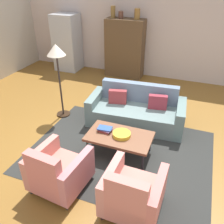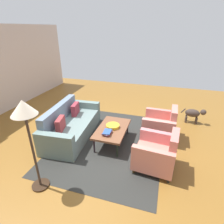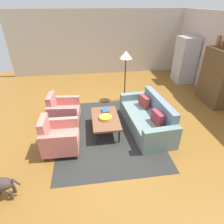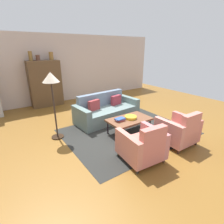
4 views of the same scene
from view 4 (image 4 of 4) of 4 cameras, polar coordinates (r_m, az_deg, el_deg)
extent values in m
plane|color=brown|center=(5.02, 2.26, -6.28)|extent=(11.17, 11.17, 0.00)
cube|color=beige|center=(8.03, -15.16, 13.62)|extent=(9.31, 0.12, 2.80)
cube|color=#2B2C2A|center=(4.99, 5.20, -6.44)|extent=(3.40, 2.60, 0.01)
cube|color=slate|center=(5.68, -1.48, -0.67)|extent=(1.81, 1.03, 0.42)
cube|color=slate|center=(5.88, -3.65, 2.31)|extent=(1.75, 0.32, 0.86)
cube|color=slate|center=(6.25, 5.49, 2.19)|extent=(0.25, 0.91, 0.62)
cube|color=slate|center=(5.16, -9.96, -2.04)|extent=(0.25, 0.91, 0.62)
cube|color=maroon|center=(5.90, 1.35, 3.95)|extent=(0.42, 0.19, 0.32)
cube|color=maroon|center=(5.39, -5.96, 2.22)|extent=(0.42, 0.21, 0.32)
cylinder|color=black|center=(4.79, -1.40, -5.15)|extent=(0.04, 0.04, 0.37)
cylinder|color=black|center=(5.40, 8.05, -2.34)|extent=(0.04, 0.04, 0.37)
cylinder|color=black|center=(4.39, 2.66, -7.74)|extent=(0.04, 0.04, 0.37)
cylinder|color=black|center=(5.04, 12.34, -4.34)|extent=(0.04, 0.04, 0.37)
cube|color=brown|center=(4.80, 5.73, -2.51)|extent=(1.20, 0.70, 0.05)
cylinder|color=#30240F|center=(3.95, 2.19, -13.47)|extent=(0.05, 0.05, 0.10)
cylinder|color=#341E21|center=(4.29, 10.08, -10.79)|extent=(0.05, 0.05, 0.10)
cylinder|color=#292721|center=(3.51, 8.34, -18.75)|extent=(0.05, 0.05, 0.10)
cylinder|color=#392B1D|center=(3.89, 16.61, -15.06)|extent=(0.05, 0.05, 0.10)
cube|color=#CA7667|center=(3.78, 9.49, -11.87)|extent=(0.63, 0.85, 0.30)
cube|color=#D0726A|center=(3.45, 13.19, -10.92)|extent=(0.57, 0.19, 0.78)
cube|color=tan|center=(3.53, 5.21, -11.66)|extent=(0.19, 0.81, 0.56)
cube|color=#C67578|center=(3.91, 13.54, -8.78)|extent=(0.19, 0.81, 0.56)
cylinder|color=#322B1C|center=(4.64, 14.21, -8.60)|extent=(0.05, 0.05, 0.10)
cylinder|color=#3B271D|center=(5.12, 19.43, -6.32)|extent=(0.05, 0.05, 0.10)
cylinder|color=#3C2521|center=(4.29, 20.97, -12.00)|extent=(0.05, 0.05, 0.10)
cylinder|color=#371A18|center=(4.80, 25.86, -9.12)|extent=(0.05, 0.05, 0.10)
cube|color=tan|center=(4.61, 20.43, -6.73)|extent=(0.58, 0.81, 0.30)
cube|color=#D47C70|center=(4.35, 24.27, -5.42)|extent=(0.56, 0.15, 0.78)
cube|color=tan|center=(4.30, 17.90, -6.46)|extent=(0.14, 0.80, 0.56)
cube|color=#CF746D|center=(4.82, 23.06, -4.20)|extent=(0.14, 0.80, 0.56)
cylinder|color=gold|center=(4.80, 6.14, -1.73)|extent=(0.33, 0.33, 0.07)
cube|color=brown|center=(4.63, 2.61, -2.77)|extent=(0.22, 0.18, 0.03)
cube|color=#624A6C|center=(4.61, 2.62, -2.44)|extent=(0.30, 0.21, 0.03)
cube|color=#2C4F95|center=(4.61, 2.62, -2.17)|extent=(0.28, 0.19, 0.02)
cube|color=brown|center=(7.48, -21.04, 8.65)|extent=(1.20, 0.50, 1.80)
cube|color=#42231E|center=(7.67, -23.71, 8.54)|extent=(0.56, 0.01, 1.51)
cube|color=#443016|center=(7.80, -19.39, 9.28)|extent=(0.56, 0.01, 1.51)
cylinder|color=brown|center=(7.28, -25.29, 16.34)|extent=(0.14, 0.14, 0.34)
cylinder|color=brown|center=(7.33, -23.23, 16.10)|extent=(0.15, 0.15, 0.20)
cylinder|color=olive|center=(7.45, -19.40, 17.01)|extent=(0.16, 0.16, 0.30)
cylinder|color=black|center=(4.90, -17.41, -7.77)|extent=(0.32, 0.32, 0.03)
cylinder|color=#322824|center=(4.61, -18.37, 0.39)|extent=(0.04, 0.04, 1.45)
cone|color=beige|center=(4.41, -19.59, 10.76)|extent=(0.40, 0.40, 0.24)
camera|label=1|loc=(4.13, 61.38, 21.75)|focal=38.53mm
camera|label=2|loc=(2.40, -60.24, 21.47)|focal=28.94mm
camera|label=3|loc=(7.69, 35.84, 23.03)|focal=30.27mm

